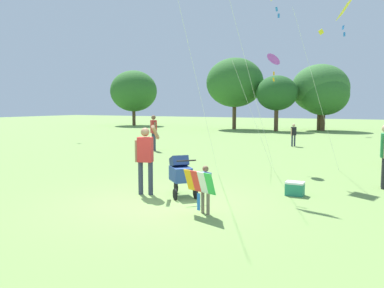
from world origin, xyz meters
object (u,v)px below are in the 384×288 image
object	(u,v)px
person_couple_left	(154,130)
person_kid_running	(294,133)
kite_green_novelty	(273,60)
kite_orange_delta	(343,13)
person_adult_flyer	(145,154)
cooler_box	(295,189)
child_with_butterfly_kite	(204,185)
stroller	(180,172)

from	to	relation	value
person_couple_left	person_kid_running	xyz separation A→B (m)	(5.86, 5.14, -0.31)
kite_green_novelty	person_couple_left	world-z (taller)	kite_green_novelty
kite_orange_delta	person_kid_running	world-z (taller)	kite_orange_delta
person_adult_flyer	person_couple_left	world-z (taller)	person_adult_flyer
kite_orange_delta	cooler_box	size ratio (longest dim) A/B	13.30
person_adult_flyer	kite_orange_delta	bearing A→B (deg)	57.36
kite_green_novelty	person_kid_running	bearing A→B (deg)	96.24
cooler_box	kite_green_novelty	bearing A→B (deg)	112.78
kite_orange_delta	person_kid_running	distance (m)	9.12
person_adult_flyer	person_kid_running	distance (m)	13.42
child_with_butterfly_kite	person_adult_flyer	distance (m)	2.34
kite_green_novelty	cooler_box	distance (m)	5.87
cooler_box	stroller	bearing A→B (deg)	-152.37
child_with_butterfly_kite	cooler_box	xyz separation A→B (m)	(1.34, 2.58, -0.45)
kite_green_novelty	cooler_box	world-z (taller)	kite_green_novelty
child_with_butterfly_kite	cooler_box	distance (m)	2.94
person_adult_flyer	kite_green_novelty	xyz separation A→B (m)	(1.67, 5.81, 2.86)
child_with_butterfly_kite	kite_green_novelty	world-z (taller)	kite_green_novelty
person_couple_left	cooler_box	distance (m)	10.77
child_with_butterfly_kite	person_couple_left	distance (m)	11.64
kite_orange_delta	kite_green_novelty	distance (m)	2.75
kite_orange_delta	cooler_box	distance (m)	6.93
child_with_butterfly_kite	person_couple_left	size ratio (longest dim) A/B	0.58
person_adult_flyer	kite_green_novelty	distance (m)	6.69
stroller	person_kid_running	distance (m)	13.11
child_with_butterfly_kite	stroller	xyz separation A→B (m)	(-1.24, 1.23, -0.02)
kite_green_novelty	child_with_butterfly_kite	bearing A→B (deg)	-86.41
kite_green_novelty	cooler_box	bearing A→B (deg)	-67.22
person_kid_running	stroller	bearing A→B (deg)	-89.92
child_with_butterfly_kite	person_couple_left	world-z (taller)	person_couple_left
child_with_butterfly_kite	kite_green_novelty	distance (m)	7.53
person_adult_flyer	kite_orange_delta	xyz separation A→B (m)	(3.96, 6.18, 4.34)
person_kid_running	cooler_box	size ratio (longest dim) A/B	2.79
person_adult_flyer	kite_orange_delta	world-z (taller)	kite_orange_delta
person_adult_flyer	kite_orange_delta	size ratio (longest dim) A/B	0.30
person_adult_flyer	cooler_box	distance (m)	3.89
person_adult_flyer	cooler_box	xyz separation A→B (m)	(3.43, 1.62, -0.86)
person_kid_running	cooler_box	xyz separation A→B (m)	(2.59, -11.77, -0.56)
person_adult_flyer	stroller	size ratio (longest dim) A/B	1.73
person_adult_flyer	person_couple_left	bearing A→B (deg)	121.30
child_with_butterfly_kite	stroller	size ratio (longest dim) A/B	0.99
person_adult_flyer	kite_green_novelty	size ratio (longest dim) A/B	0.43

